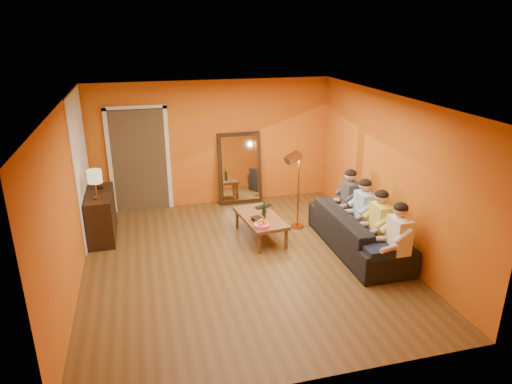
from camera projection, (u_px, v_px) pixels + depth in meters
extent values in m
cube|color=brown|center=(243.00, 262.00, 7.42)|extent=(5.00, 5.50, 0.00)
cube|color=white|center=(241.00, 101.00, 6.52)|extent=(5.00, 5.50, 0.00)
cube|color=#C44E17|center=(213.00, 144.00, 9.47)|extent=(5.00, 0.00, 2.60)
cube|color=#C44E17|center=(68.00, 202.00, 6.38)|extent=(0.00, 5.50, 2.60)
cube|color=#C44E17|center=(389.00, 174.00, 7.56)|extent=(0.00, 5.50, 2.60)
cube|color=white|center=(82.00, 166.00, 7.98)|extent=(0.02, 1.90, 2.58)
cube|color=#3F2D19|center=(139.00, 159.00, 9.28)|extent=(1.06, 0.30, 2.10)
cube|color=white|center=(110.00, 163.00, 9.03)|extent=(0.08, 0.06, 2.20)
cube|color=white|center=(168.00, 159.00, 9.30)|extent=(0.08, 0.06, 2.20)
cube|color=white|center=(135.00, 108.00, 8.80)|extent=(1.22, 0.06, 0.08)
cube|color=black|center=(240.00, 168.00, 9.68)|extent=(0.92, 0.27, 1.51)
cube|color=white|center=(240.00, 169.00, 9.64)|extent=(0.78, 0.21, 1.35)
cube|color=black|center=(101.00, 215.00, 8.16)|extent=(0.44, 1.18, 0.85)
imported|color=black|center=(358.00, 231.00, 7.73)|extent=(2.32, 0.91, 0.68)
cylinder|color=black|center=(264.00, 209.00, 8.02)|extent=(0.07, 0.07, 0.31)
imported|color=#B27F3F|center=(265.00, 211.00, 8.23)|extent=(0.10, 0.10, 0.08)
imported|color=black|center=(265.00, 208.00, 8.46)|extent=(0.36, 0.26, 0.03)
imported|color=black|center=(253.00, 221.00, 7.88)|extent=(0.22, 0.26, 0.02)
imported|color=#AA1E13|center=(254.00, 220.00, 7.89)|extent=(0.20, 0.27, 0.02)
imported|color=black|center=(254.00, 219.00, 7.86)|extent=(0.23, 0.26, 0.02)
imported|color=black|center=(99.00, 183.00, 8.20)|extent=(0.18, 0.18, 0.19)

